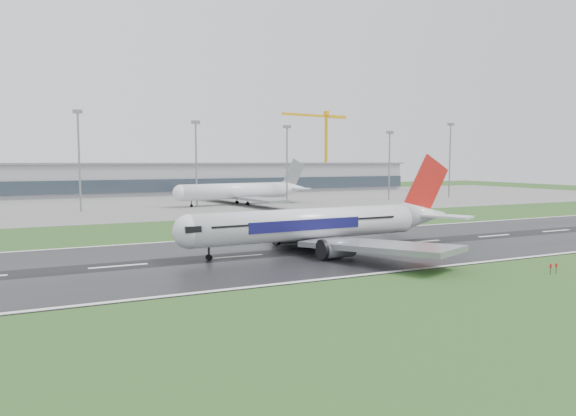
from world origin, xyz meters
TOP-DOWN VIEW (x-y plane):
  - ground at (0.00, 0.00)m, footprint 520.00×520.00m
  - runway at (0.00, 0.00)m, footprint 400.00×45.00m
  - apron at (0.00, 125.00)m, footprint 400.00×130.00m
  - terminal at (0.00, 185.00)m, footprint 240.00×36.00m
  - main_airliner at (-22.69, -0.50)m, footprint 60.24×57.59m
  - parked_airliner at (-1.99, 103.13)m, footprint 64.71×61.39m
  - tower_crane at (88.91, 200.00)m, footprint 47.52×10.27m
  - floodmast_1 at (-59.15, 100.00)m, footprint 0.64×0.64m
  - floodmast_2 at (-20.07, 100.00)m, footprint 0.64×0.64m
  - floodmast_3 at (15.84, 100.00)m, footprint 0.64×0.64m
  - floodmast_4 at (63.92, 100.00)m, footprint 0.64×0.64m
  - floodmast_5 at (97.08, 100.00)m, footprint 0.64×0.64m

SIDE VIEW (x-z plane):
  - ground at x=0.00m, z-range 0.00..0.00m
  - apron at x=0.00m, z-range 0.00..0.08m
  - runway at x=0.00m, z-range 0.00..0.10m
  - terminal at x=0.00m, z-range 0.00..15.00m
  - parked_airliner at x=-1.99m, z-range 0.08..16.89m
  - main_airliner at x=-22.69m, z-range 0.10..17.22m
  - floodmast_4 at x=63.92m, z-range 0.00..28.11m
  - floodmast_3 at x=15.84m, z-range 0.00..29.23m
  - floodmast_2 at x=-20.07m, z-range 0.00..29.78m
  - floodmast_1 at x=-59.15m, z-range 0.00..32.04m
  - floodmast_5 at x=97.08m, z-range 0.00..32.46m
  - tower_crane at x=88.91m, z-range 0.00..46.89m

